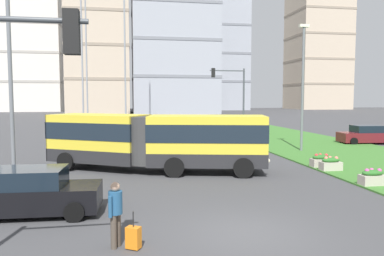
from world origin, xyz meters
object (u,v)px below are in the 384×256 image
(rolling_suitcase, at_px, (133,237))
(car_maroon_sedan, at_px, (366,135))
(streetlight_median, at_px, (303,83))
(apartment_tower_east, at_px, (318,50))
(flower_planter_1, at_px, (373,177))
(pedestrian_crossing, at_px, (115,210))
(flower_planter_3, at_px, (321,160))
(traffic_light_far_right, at_px, (233,93))
(apartment_tower_west, at_px, (34,42))
(car_grey_wagon, at_px, (95,135))
(apartment_tower_centre, at_px, (173,28))
(apartment_tower_eastcentre, at_px, (218,31))
(articulated_bus, at_px, (155,140))
(flower_planter_2, at_px, (331,164))
(streetlight_left, at_px, (10,66))
(car_black_sedan, at_px, (31,193))
(apartment_tower_westcentre, at_px, (99,35))

(rolling_suitcase, bearing_deg, car_maroon_sedan, 44.07)
(streetlight_median, height_order, apartment_tower_east, apartment_tower_east)
(flower_planter_1, height_order, streetlight_median, streetlight_median)
(pedestrian_crossing, relative_size, flower_planter_3, 1.58)
(traffic_light_far_right, relative_size, apartment_tower_west, 0.16)
(car_grey_wagon, height_order, traffic_light_far_right, traffic_light_far_right)
(rolling_suitcase, distance_m, traffic_light_far_right, 24.76)
(apartment_tower_centre, xyz_separation_m, apartment_tower_eastcentre, (18.55, 28.61, 4.90))
(articulated_bus, height_order, car_grey_wagon, articulated_bus)
(flower_planter_2, xyz_separation_m, apartment_tower_centre, (1.27, 77.81, 21.03))
(flower_planter_2, bearing_deg, apartment_tower_west, 110.26)
(articulated_bus, xyz_separation_m, streetlight_left, (-6.61, -1.86, 3.68))
(car_black_sedan, height_order, apartment_tower_west, apartment_tower_west)
(streetlight_left, bearing_deg, car_grey_wagon, 80.26)
(apartment_tower_west, bearing_deg, streetlight_median, -67.31)
(articulated_bus, bearing_deg, car_grey_wagon, 108.40)
(streetlight_left, distance_m, apartment_tower_westcentre, 85.53)
(rolling_suitcase, relative_size, apartment_tower_eastcentre, 0.02)
(car_grey_wagon, distance_m, streetlight_median, 17.30)
(pedestrian_crossing, distance_m, flower_planter_1, 12.07)
(apartment_tower_west, bearing_deg, flower_planter_1, -70.36)
(apartment_tower_east, bearing_deg, streetlight_median, -118.61)
(articulated_bus, xyz_separation_m, pedestrian_crossing, (-1.80, -10.26, -0.65))
(car_grey_wagon, height_order, streetlight_median, streetlight_median)
(pedestrian_crossing, xyz_separation_m, apartment_tower_east, (66.80, 114.59, 19.71))
(car_black_sedan, height_order, apartment_tower_centre, apartment_tower_centre)
(car_black_sedan, xyz_separation_m, flower_planter_3, (13.84, 6.19, -0.33))
(pedestrian_crossing, bearing_deg, streetlight_median, 50.71)
(rolling_suitcase, xyz_separation_m, apartment_tower_east, (66.35, 114.79, 20.40))
(pedestrian_crossing, height_order, traffic_light_far_right, traffic_light_far_right)
(articulated_bus, xyz_separation_m, car_black_sedan, (-4.65, -6.99, -0.90))
(car_black_sedan, relative_size, apartment_tower_westcentre, 0.11)
(flower_planter_2, height_order, traffic_light_far_right, traffic_light_far_right)
(apartment_tower_west, bearing_deg, pedestrian_crossing, -76.49)
(articulated_bus, height_order, apartment_tower_centre, apartment_tower_centre)
(car_grey_wagon, height_order, apartment_tower_east, apartment_tower_east)
(traffic_light_far_right, xyz_separation_m, apartment_tower_westcentre, (-16.14, 70.15, 15.98))
(car_grey_wagon, xyz_separation_m, flower_planter_3, (13.34, -13.28, -0.33))
(articulated_bus, distance_m, flower_planter_1, 10.67)
(articulated_bus, height_order, flower_planter_2, articulated_bus)
(articulated_bus, bearing_deg, car_black_sedan, -123.62)
(flower_planter_2, bearing_deg, traffic_light_far_right, 95.46)
(apartment_tower_westcentre, distance_m, apartment_tower_eastcentre, 43.85)
(car_grey_wagon, bearing_deg, apartment_tower_west, 105.44)
(car_black_sedan, bearing_deg, apartment_tower_westcentre, 92.33)
(car_grey_wagon, xyz_separation_m, streetlight_left, (-2.46, -14.34, 4.58))
(flower_planter_2, xyz_separation_m, traffic_light_far_right, (-1.34, 14.00, 3.95))
(apartment_tower_east, bearing_deg, articulated_bus, -121.92)
(flower_planter_3, relative_size, streetlight_median, 0.12)
(flower_planter_3, xyz_separation_m, apartment_tower_west, (-37.30, 100.04, 19.91))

